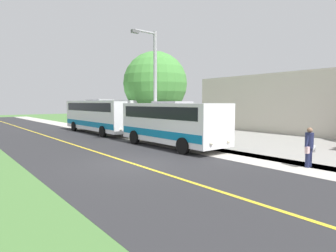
% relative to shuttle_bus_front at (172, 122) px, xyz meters
% --- Properties ---
extents(ground_plane, '(120.00, 120.00, 0.00)m').
position_rel_shuttle_bus_front_xyz_m(ground_plane, '(4.51, 2.76, -1.55)').
color(ground_plane, '#477238').
extents(road_surface, '(8.00, 100.00, 0.01)m').
position_rel_shuttle_bus_front_xyz_m(road_surface, '(4.51, 2.76, -1.55)').
color(road_surface, '#28282B').
rests_on(road_surface, ground).
extents(sidewalk, '(2.40, 100.00, 0.01)m').
position_rel_shuttle_bus_front_xyz_m(sidewalk, '(-0.69, 2.76, -1.55)').
color(sidewalk, '#B2ADA3').
rests_on(sidewalk, ground).
extents(parking_lot_surface, '(14.00, 36.00, 0.01)m').
position_rel_shuttle_bus_front_xyz_m(parking_lot_surface, '(-7.89, 5.76, -1.55)').
color(parking_lot_surface, gray).
rests_on(parking_lot_surface, ground).
extents(road_centre_line, '(0.16, 100.00, 0.00)m').
position_rel_shuttle_bus_front_xyz_m(road_centre_line, '(4.51, 2.76, -1.55)').
color(road_centre_line, gold).
rests_on(road_centre_line, ground).
extents(shuttle_bus_front, '(2.67, 7.89, 2.82)m').
position_rel_shuttle_bus_front_xyz_m(shuttle_bus_front, '(0.00, 0.00, 0.00)').
color(shuttle_bus_front, white).
rests_on(shuttle_bus_front, ground).
extents(transit_bus_rear, '(2.64, 10.16, 3.03)m').
position_rel_shuttle_bus_front_xyz_m(transit_bus_rear, '(0.01, -10.25, 0.11)').
color(transit_bus_rear, white).
rests_on(transit_bus_rear, ground).
extents(pedestrian_with_bags, '(0.72, 0.34, 1.70)m').
position_rel_shuttle_bus_front_xyz_m(pedestrian_with_bags, '(-0.97, 7.97, -0.64)').
color(pedestrian_with_bags, '#1E2347').
rests_on(pedestrian_with_bags, ground).
extents(street_light_pole, '(1.97, 0.24, 7.56)m').
position_rel_shuttle_bus_front_xyz_m(street_light_pole, '(-0.36, -2.39, 2.63)').
color(street_light_pole, '#9E9EA3').
rests_on(street_light_pole, ground).
extents(tree_curbside, '(5.28, 5.28, 6.95)m').
position_rel_shuttle_bus_front_xyz_m(tree_curbside, '(-2.89, -5.67, 2.75)').
color(tree_curbside, brown).
rests_on(tree_curbside, ground).
extents(commercial_building, '(10.00, 23.63, 5.36)m').
position_rel_shuttle_bus_front_xyz_m(commercial_building, '(-16.89, 2.76, 1.13)').
color(commercial_building, beige).
rests_on(commercial_building, ground).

